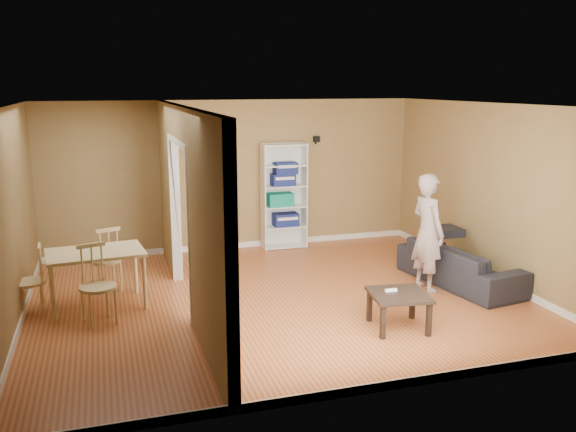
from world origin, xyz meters
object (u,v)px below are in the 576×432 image
object	(u,v)px
chair_left	(29,280)
person	(428,222)
bookshelf	(283,196)
chair_far	(106,258)
dining_table	(95,257)
coffee_table	(399,299)
chair_near	(98,285)
sofa	(460,259)

from	to	relation	value
chair_left	person	bearing A→B (deg)	79.88
bookshelf	chair_far	size ratio (longest dim) A/B	1.96
bookshelf	dining_table	size ratio (longest dim) A/B	1.54
person	chair_far	distance (m)	4.54
person	coffee_table	world-z (taller)	person
person	chair_left	bearing A→B (deg)	76.47
dining_table	coffee_table	bearing A→B (deg)	-27.98
bookshelf	chair_near	distance (m)	4.24
bookshelf	chair_left	bearing A→B (deg)	-151.11
chair_near	person	bearing A→B (deg)	-18.44
dining_table	chair_near	bearing A→B (deg)	-88.39
sofa	chair_far	bearing A→B (deg)	67.49
chair_far	dining_table	bearing A→B (deg)	59.69
person	chair_near	size ratio (longest dim) A/B	2.00
chair_left	chair_far	size ratio (longest dim) A/B	0.94
coffee_table	dining_table	xyz separation A→B (m)	(-3.42, 1.82, 0.30)
person	dining_table	distance (m)	4.51
dining_table	chair_far	size ratio (longest dim) A/B	1.28
coffee_table	chair_far	xyz separation A→B (m)	(-3.30, 2.44, 0.10)
person	bookshelf	bearing A→B (deg)	17.20
bookshelf	chair_far	bearing A→B (deg)	-152.99
person	chair_left	xyz separation A→B (m)	(-5.27, 0.63, -0.53)
dining_table	bookshelf	bearing A→B (deg)	34.41
bookshelf	dining_table	world-z (taller)	bookshelf
coffee_table	chair_near	size ratio (longest dim) A/B	0.68
bookshelf	coffee_table	xyz separation A→B (m)	(0.23, -4.00, -0.56)
dining_table	chair_near	size ratio (longest dim) A/B	1.24
coffee_table	bookshelf	bearing A→B (deg)	93.33
dining_table	chair_far	xyz separation A→B (m)	(0.12, 0.62, -0.20)
chair_near	chair_far	xyz separation A→B (m)	(0.11, 1.22, -0.02)
person	chair_near	xyz separation A→B (m)	(-4.43, 0.06, -0.49)
bookshelf	chair_near	world-z (taller)	bookshelf
sofa	chair_far	xyz separation A→B (m)	(-4.92, 1.22, 0.09)
chair_left	coffee_table	bearing A→B (deg)	63.78
bookshelf	dining_table	distance (m)	3.88
coffee_table	chair_left	bearing A→B (deg)	157.11
sofa	coffee_table	xyz separation A→B (m)	(-1.62, -1.23, -0.01)
sofa	chair_left	world-z (taller)	chair_left
chair_far	person	bearing A→B (deg)	144.58
sofa	person	distance (m)	0.84
coffee_table	chair_left	world-z (taller)	chair_left
chair_left	chair_near	xyz separation A→B (m)	(0.84, -0.57, 0.04)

